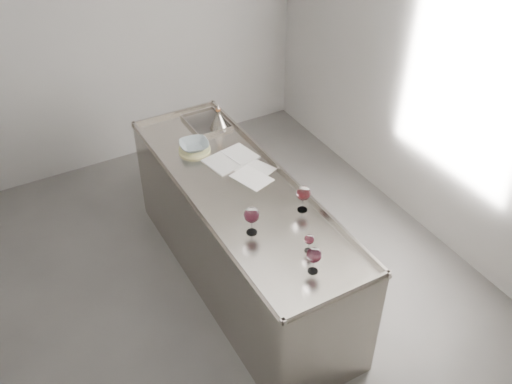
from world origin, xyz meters
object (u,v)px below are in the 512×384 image
notebook (231,159)px  counter (241,236)px  wine_funnel (219,121)px  wine_glass_middle (314,256)px  wine_glass_small (309,240)px  ceramic_bowl (194,145)px  wine_glass_left (252,216)px  wine_glass_right (303,194)px

notebook → counter: bearing=-118.9°
notebook → wine_funnel: 0.47m
wine_glass_middle → counter: bearing=89.6°
wine_glass_small → ceramic_bowl: size_ratio=0.57×
wine_glass_small → wine_funnel: bearing=84.2°
wine_glass_left → wine_glass_right: 0.41m
wine_glass_small → wine_funnel: (0.16, 1.58, -0.02)m
wine_glass_left → notebook: wine_glass_left is taller
counter → wine_funnel: 0.99m
counter → wine_glass_right: (0.25, -0.43, 0.61)m
counter → notebook: bearing=72.6°
wine_glass_small → ceramic_bowl: 1.39m
wine_glass_middle → wine_funnel: bearing=82.3°
wine_glass_left → counter: bearing=71.2°
wine_glass_middle → wine_glass_small: size_ratio=1.41×
wine_glass_small → notebook: size_ratio=0.31×
wine_glass_right → wine_glass_small: bearing=-117.7°
wine_glass_middle → wine_glass_small: (0.07, 0.16, -0.04)m
wine_glass_small → wine_glass_right: bearing=62.3°
wine_glass_right → wine_glass_middle: bearing=-116.8°
wine_glass_left → wine_glass_middle: wine_glass_left is taller
wine_glass_middle → notebook: 1.30m
notebook → wine_glass_small: bearing=-103.5°
wine_glass_right → notebook: 0.80m
wine_glass_right → wine_funnel: 1.23m
wine_glass_small → notebook: wine_glass_small is taller
notebook → wine_funnel: bearing=63.4°
wine_glass_left → ceramic_bowl: bearing=86.0°
counter → wine_glass_small: bearing=-85.0°
counter → notebook: (0.11, 0.35, 0.47)m
counter → wine_glass_left: bearing=-108.8°
wine_glass_middle → wine_glass_right: wine_glass_right is taller
wine_glass_left → notebook: 0.86m
counter → ceramic_bowl: bearing=98.0°
counter → notebook: counter is taller
wine_funnel → notebook: bearing=-105.1°
counter → ceramic_bowl: size_ratio=10.69×
wine_glass_small → ceramic_bowl: (-0.15, 1.38, -0.04)m
counter → notebook: 0.60m
wine_glass_middle → wine_glass_small: bearing=65.0°
ceramic_bowl → wine_glass_small: bearing=-83.7°
wine_glass_middle → notebook: (0.12, 1.29, -0.12)m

